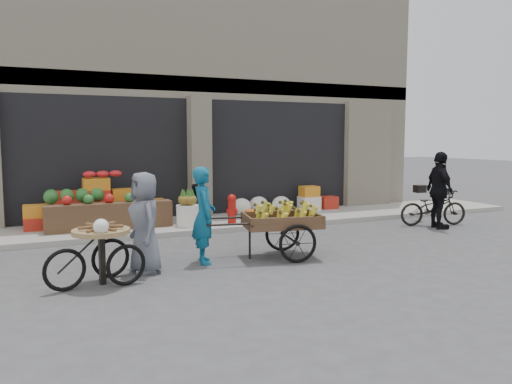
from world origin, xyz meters
name	(u,v)px	position (x,y,z in m)	size (l,w,h in m)	color
ground	(287,262)	(0.00, 0.00, 0.00)	(80.00, 80.00, 0.00)	#424244
sidewalk	(211,223)	(0.00, 4.10, 0.06)	(18.00, 2.20, 0.12)	gray
building	(170,101)	(0.00, 8.03, 3.37)	(14.00, 6.45, 7.00)	beige
fruit_display	(106,203)	(-2.48, 4.38, 0.67)	(3.10, 1.12, 1.24)	#B32618
pineapple_bin	(188,215)	(-0.75, 3.60, 0.37)	(0.52, 0.52, 0.50)	silver
fire_hydrant	(232,208)	(0.35, 3.55, 0.50)	(0.22, 0.22, 0.71)	#A5140F
orange_bucket	(252,216)	(0.85, 3.50, 0.27)	(0.32, 0.32, 0.30)	orange
right_bay_goods	(292,201)	(2.61, 4.70, 0.41)	(3.35, 0.60, 0.70)	silver
seated_person	(196,203)	(-0.35, 4.20, 0.58)	(0.45, 0.35, 0.93)	black
banana_cart	(279,219)	(0.04, 0.38, 0.71)	(2.45, 1.35, 0.97)	brown
vendor_woman	(204,215)	(-1.34, 0.54, 0.84)	(0.61, 0.40, 1.69)	#10577B
tricycle_cart	(101,247)	(-3.14, -0.09, 0.57)	(1.46, 1.03, 0.95)	#9E7F51
vendor_grey	(145,223)	(-2.41, 0.34, 0.82)	(0.80, 0.52, 1.64)	slate
bicycle	(433,208)	(5.10, 1.85, 0.45)	(0.60, 1.72, 0.90)	black
cyclist	(440,190)	(4.90, 1.45, 0.93)	(1.09, 0.45, 1.86)	black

